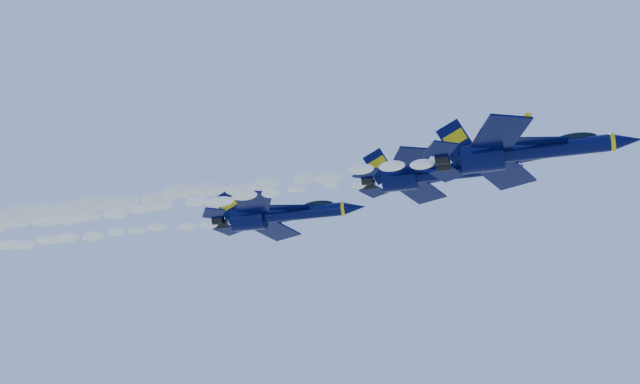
# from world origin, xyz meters

# --- Properties ---
(jet_lead) EXTENTS (16.37, 13.43, 6.08)m
(jet_lead) POSITION_xyz_m (19.88, -11.17, 149.76)
(jet_lead) COLOR #040732
(smoke_trail_jet_lead) EXTENTS (54.53, 2.09, 1.88)m
(smoke_trail_jet_lead) POSITION_xyz_m (-14.39, -11.17, 149.30)
(smoke_trail_jet_lead) COLOR white
(jet_second) EXTENTS (14.95, 12.26, 5.55)m
(jet_second) POSITION_xyz_m (11.53, -2.77, 152.78)
(jet_second) COLOR #040732
(smoke_trail_jet_second) EXTENTS (54.53, 1.90, 1.71)m
(smoke_trail_jet_second) POSITION_xyz_m (-22.13, -2.77, 152.34)
(smoke_trail_jet_second) COLOR white
(jet_third) EXTENTS (16.62, 13.64, 6.18)m
(jet_third) POSITION_xyz_m (-5.80, 6.10, 154.36)
(jet_third) COLOR #040732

